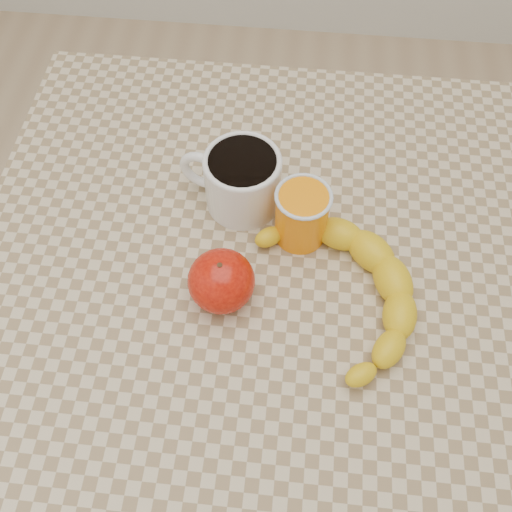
# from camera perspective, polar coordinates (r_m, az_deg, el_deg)

# --- Properties ---
(ground) EXTENTS (3.00, 3.00, 0.00)m
(ground) POSITION_cam_1_polar(r_m,az_deg,el_deg) (1.48, -0.00, -15.74)
(ground) COLOR tan
(ground) RESTS_ON ground
(table) EXTENTS (0.80, 0.80, 0.75)m
(table) POSITION_cam_1_polar(r_m,az_deg,el_deg) (0.86, -0.00, -3.69)
(table) COLOR #C4B08B
(table) RESTS_ON ground
(coffee_mug) EXTENTS (0.16, 0.13, 0.09)m
(coffee_mug) POSITION_cam_1_polar(r_m,az_deg,el_deg) (0.80, -1.54, 7.75)
(coffee_mug) COLOR white
(coffee_mug) RESTS_ON table
(orange_juice_glass) EXTENTS (0.08, 0.08, 0.09)m
(orange_juice_glass) POSITION_cam_1_polar(r_m,az_deg,el_deg) (0.77, 4.59, 4.15)
(orange_juice_glass) COLOR orange
(orange_juice_glass) RESTS_ON table
(apple) EXTENTS (0.10, 0.10, 0.08)m
(apple) POSITION_cam_1_polar(r_m,az_deg,el_deg) (0.72, -3.48, -2.50)
(apple) COLOR #890A04
(apple) RESTS_ON table
(banana) EXTENTS (0.43, 0.46, 0.05)m
(banana) POSITION_cam_1_polar(r_m,az_deg,el_deg) (0.74, 8.91, -3.23)
(banana) COLOR yellow
(banana) RESTS_ON table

